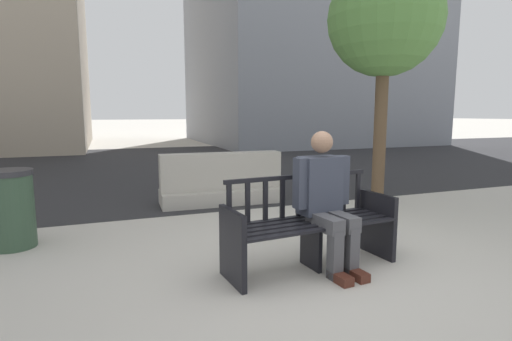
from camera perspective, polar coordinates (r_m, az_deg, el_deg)
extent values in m
plane|color=#B7B2A8|center=(3.82, 9.60, -14.79)|extent=(200.00, 200.00, 0.00)
cube|color=#28282B|center=(11.95, -11.93, 0.88)|extent=(120.00, 12.00, 0.01)
cube|color=black|center=(3.53, -3.39, -10.85)|extent=(0.10, 0.52, 0.66)
cube|color=black|center=(4.40, 16.91, -7.36)|extent=(0.10, 0.52, 0.66)
cube|color=black|center=(3.94, 7.90, -10.53)|extent=(0.07, 0.33, 0.45)
cube|color=black|center=(3.69, 9.97, -8.21)|extent=(1.60, 0.21, 0.02)
cube|color=black|center=(3.78, 8.94, -7.79)|extent=(1.60, 0.21, 0.02)
cube|color=black|center=(3.87, 7.96, -7.39)|extent=(1.60, 0.21, 0.02)
cube|color=black|center=(3.97, 7.03, -7.00)|extent=(1.60, 0.21, 0.02)
cube|color=black|center=(4.06, 6.14, -6.63)|extent=(1.60, 0.21, 0.02)
cube|color=black|center=(3.98, 6.16, -0.85)|extent=(1.60, 0.18, 0.04)
cube|color=black|center=(3.69, -3.86, -4.88)|extent=(0.05, 0.03, 0.38)
cube|color=black|center=(3.76, -1.21, -4.61)|extent=(0.05, 0.03, 0.38)
cube|color=black|center=(3.84, 1.34, -4.34)|extent=(0.05, 0.03, 0.38)
cube|color=black|center=(3.93, 3.78, -4.07)|extent=(0.05, 0.03, 0.38)
cube|color=black|center=(4.02, 6.11, -3.81)|extent=(0.05, 0.03, 0.38)
cube|color=black|center=(4.12, 8.33, -3.56)|extent=(0.05, 0.03, 0.38)
cube|color=black|center=(4.23, 10.43, -3.31)|extent=(0.05, 0.03, 0.38)
cube|color=black|center=(4.34, 12.43, -3.07)|extent=(0.05, 0.03, 0.38)
cube|color=black|center=(4.46, 14.33, -2.84)|extent=(0.05, 0.03, 0.38)
cube|color=black|center=(3.43, -3.31, -5.97)|extent=(0.09, 0.46, 0.03)
cube|color=black|center=(4.31, 17.26, -3.38)|extent=(0.09, 0.46, 0.03)
cube|color=#383D4C|center=(3.93, 9.09, -2.08)|extent=(0.42, 0.27, 0.56)
sphere|color=#9E755B|center=(3.86, 9.40, 4.03)|extent=(0.21, 0.21, 0.21)
cube|color=#4C4C51|center=(3.77, 9.78, -7.36)|extent=(0.18, 0.45, 0.14)
cube|color=#4C4C51|center=(3.87, 11.96, -6.99)|extent=(0.18, 0.45, 0.14)
cube|color=#4C4C51|center=(3.72, 11.24, -11.75)|extent=(0.12, 0.12, 0.45)
cube|color=#4C4C51|center=(3.82, 13.44, -11.25)|extent=(0.12, 0.12, 0.45)
cube|color=#4C2319|center=(3.72, 11.93, -14.78)|extent=(0.13, 0.27, 0.08)
cube|color=#4C2319|center=(3.83, 14.12, -14.19)|extent=(0.13, 0.27, 0.08)
cube|color=#383D4C|center=(3.76, 6.30, -1.85)|extent=(0.10, 0.13, 0.48)
cube|color=#383D4C|center=(4.04, 12.19, -1.29)|extent=(0.10, 0.13, 0.48)
cube|color=#ADA89E|center=(6.68, -4.91, -3.62)|extent=(2.02, 0.75, 0.24)
cube|color=#ADA89E|center=(6.61, -4.95, -0.06)|extent=(2.01, 0.37, 0.60)
cylinder|color=brown|center=(6.82, 17.30, 5.48)|extent=(0.20, 0.20, 2.41)
sphere|color=#568942|center=(6.97, 17.94, 19.93)|extent=(1.79, 1.79, 1.79)
cylinder|color=#334C38|center=(5.18, -31.59, -5.04)|extent=(0.47, 0.47, 0.81)
cylinder|color=#2D2D33|center=(5.11, -31.95, -0.26)|extent=(0.50, 0.50, 0.06)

